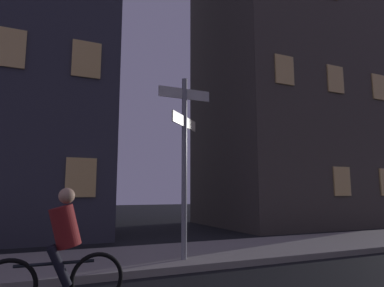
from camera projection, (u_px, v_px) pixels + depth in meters
The scene contains 4 objects.
sidewalk_kerb at pixel (193, 254), 8.07m from camera, with size 40.00×2.85×0.14m, color gray.
signpost at pixel (184, 151), 7.46m from camera, with size 1.24×0.95×3.98m.
cyclist at pixel (60, 252), 4.50m from camera, with size 1.82×0.33×1.61m.
building_right_block at pixel (284, 27), 17.90m from camera, with size 8.25×6.27×20.58m.
Camera 1 is at (-3.42, -1.49, 1.55)m, focal length 31.40 mm.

